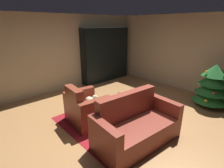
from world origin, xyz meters
TOP-DOWN VIEW (x-y plane):
  - ground_plane at (0.00, 0.00)m, footprint 7.52×7.52m
  - wall_back at (0.00, 3.17)m, footprint 5.84×0.06m
  - wall_left at (-2.89, 0.00)m, footprint 0.06×6.39m
  - area_rug at (-0.04, -0.21)m, footprint 2.38×1.86m
  - bookshelf_unit at (-2.64, 1.97)m, footprint 0.35×2.10m
  - armchair_red at (-0.51, -0.56)m, footprint 1.00×0.87m
  - couch_red at (0.73, -0.25)m, footprint 0.94×1.77m
  - coffee_table at (-0.11, -0.15)m, footprint 0.64×0.64m
  - book_stack_on_table at (-0.13, -0.13)m, footprint 0.22×0.18m
  - bottle_on_table at (0.03, -0.03)m, footprint 0.06×0.06m
  - decorated_tree at (1.11, 2.49)m, footprint 0.93×0.93m

SIDE VIEW (x-z plane):
  - ground_plane at x=0.00m, z-range 0.00..0.00m
  - area_rug at x=-0.04m, z-range 0.00..0.01m
  - couch_red at x=0.73m, z-range -0.15..0.79m
  - armchair_red at x=-0.51m, z-range -0.13..0.78m
  - coffee_table at x=-0.11m, z-range 0.18..0.65m
  - book_stack_on_table at x=-0.13m, z-range 0.47..0.55m
  - bottle_on_table at x=0.03m, z-range 0.44..0.73m
  - decorated_tree at x=1.11m, z-range 0.00..1.20m
  - bookshelf_unit at x=-2.64m, z-range -0.03..2.02m
  - wall_back at x=0.00m, z-range 0.00..2.51m
  - wall_left at x=-2.89m, z-range 0.00..2.51m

